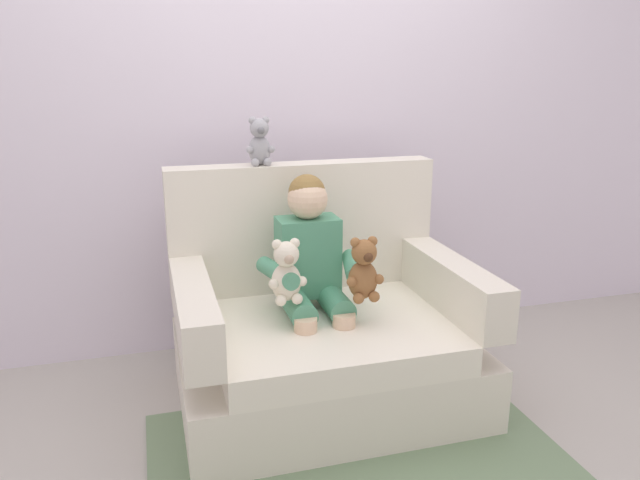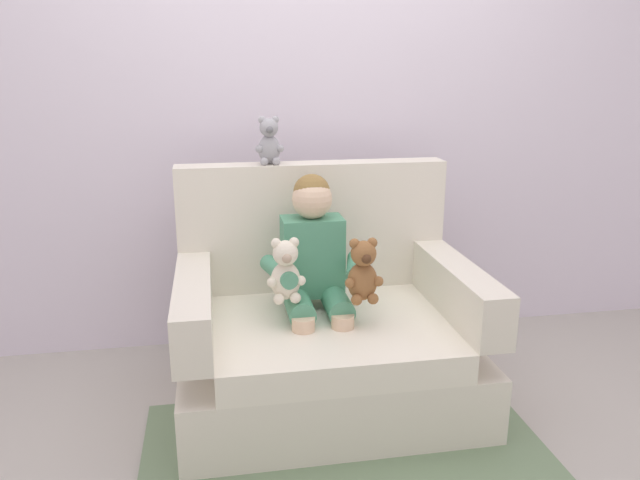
% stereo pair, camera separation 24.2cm
% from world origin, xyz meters
% --- Properties ---
extents(ground_plane, '(8.00, 8.00, 0.00)m').
position_xyz_m(ground_plane, '(0.00, 0.00, 0.00)').
color(ground_plane, '#ADA89E').
extents(back_wall, '(6.00, 0.10, 2.60)m').
position_xyz_m(back_wall, '(0.00, 0.76, 1.30)').
color(back_wall, silver).
rests_on(back_wall, ground).
extents(armchair, '(1.23, 0.91, 0.99)m').
position_xyz_m(armchair, '(0.00, 0.05, 0.31)').
color(armchair, silver).
rests_on(armchair, ground).
extents(seated_child, '(0.45, 0.39, 0.82)m').
position_xyz_m(seated_child, '(-0.04, 0.07, 0.61)').
color(seated_child, '#4C9370').
rests_on(seated_child, armchair).
extents(plush_brown, '(0.16, 0.13, 0.26)m').
position_xyz_m(plush_brown, '(0.12, -0.12, 0.63)').
color(plush_brown, brown).
rests_on(plush_brown, armchair).
extents(plush_cream, '(0.15, 0.13, 0.26)m').
position_xyz_m(plush_cream, '(-0.18, -0.06, 0.63)').
color(plush_cream, silver).
rests_on(plush_cream, armchair).
extents(plush_grey_on_backrest, '(0.13, 0.10, 0.21)m').
position_xyz_m(plush_grey_on_backrest, '(-0.19, 0.38, 1.09)').
color(plush_grey_on_backrest, '#9E9EA3').
rests_on(plush_grey_on_backrest, armchair).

